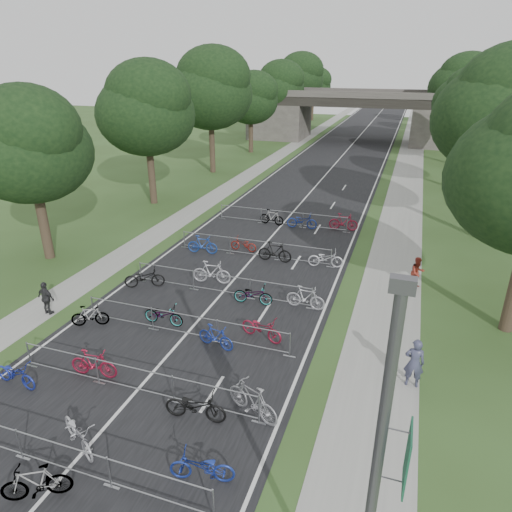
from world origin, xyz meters
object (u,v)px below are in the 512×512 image
Objects in this scene: pedestrian_a at (414,363)px; pedestrian_b at (417,273)px; overpass_bridge at (357,116)px; lamppost at (375,494)px; pedestrian_c at (46,298)px.

pedestrian_b is at bearing -91.22° from pedestrian_a.
overpass_bridge is at bearing -81.59° from pedestrian_a.
overpass_bridge is 3.78× the size of lamppost.
pedestrian_c is (-6.80, -54.37, -2.73)m from overpass_bridge.
overpass_bridge reaches higher than pedestrian_a.
lamppost reaches higher than pedestrian_c.
lamppost is at bearing -82.47° from overpass_bridge.
pedestrian_c is (-16.00, -0.14, -0.15)m from pedestrian_a.
lamppost is 17.76m from pedestrian_c.
pedestrian_c is at bearing 150.31° from lamppost.
pedestrian_a is at bearing 84.33° from lamppost.
overpass_bridge is 19.23× the size of pedestrian_c.
overpass_bridge reaches higher than pedestrian_b.
lamppost is at bearing -130.41° from pedestrian_b.
pedestrian_a is (9.20, -54.24, -2.57)m from overpass_bridge.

